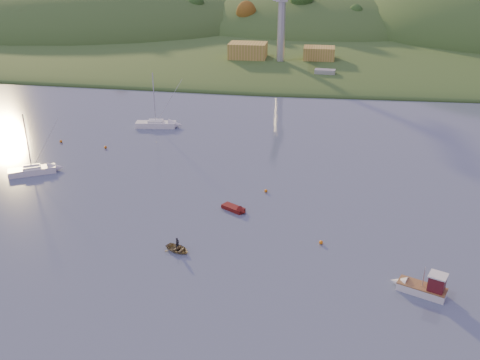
# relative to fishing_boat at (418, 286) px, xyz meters

# --- Properties ---
(ground) EXTENTS (500.00, 500.00, 0.00)m
(ground) POSITION_rel_fishing_boat_xyz_m (-25.77, -13.17, -0.82)
(ground) COLOR #3A465E
(ground) RESTS_ON ground
(far_shore) EXTENTS (620.00, 220.00, 1.50)m
(far_shore) POSITION_rel_fishing_boat_xyz_m (-25.77, 216.83, -0.82)
(far_shore) COLOR #2A5020
(far_shore) RESTS_ON ground
(shore_slope) EXTENTS (640.00, 150.00, 7.00)m
(shore_slope) POSITION_rel_fishing_boat_xyz_m (-25.77, 151.83, -0.82)
(shore_slope) COLOR #2A5020
(shore_slope) RESTS_ON ground
(hill_left) EXTENTS (170.00, 140.00, 44.00)m
(hill_left) POSITION_rel_fishing_boat_xyz_m (-115.77, 186.83, -0.82)
(hill_left) COLOR #2A5020
(hill_left) RESTS_ON ground
(hill_center) EXTENTS (140.00, 120.00, 36.00)m
(hill_center) POSITION_rel_fishing_boat_xyz_m (-15.77, 196.83, -0.82)
(hill_center) COLOR #2A5020
(hill_center) RESTS_ON ground
(hillside_trees) EXTENTS (280.00, 50.00, 32.00)m
(hillside_trees) POSITION_rel_fishing_boat_xyz_m (-25.77, 171.83, -0.82)
(hillside_trees) COLOR #1D4217
(hillside_trees) RESTS_ON ground
(wharf) EXTENTS (42.00, 16.00, 2.40)m
(wharf) POSITION_rel_fishing_boat_xyz_m (-20.77, 108.83, 0.38)
(wharf) COLOR slate
(wharf) RESTS_ON ground
(shed_west) EXTENTS (11.00, 8.00, 4.80)m
(shed_west) POSITION_rel_fishing_boat_xyz_m (-33.77, 109.83, 3.98)
(shed_west) COLOR olive
(shed_west) RESTS_ON wharf
(shed_east) EXTENTS (9.00, 7.00, 4.00)m
(shed_east) POSITION_rel_fishing_boat_xyz_m (-12.77, 110.83, 3.58)
(shed_east) COLOR olive
(shed_east) RESTS_ON wharf
(dock_crane) EXTENTS (3.20, 28.00, 20.30)m
(dock_crane) POSITION_rel_fishing_boat_xyz_m (-23.77, 105.22, 16.35)
(dock_crane) COLOR #B7B7BC
(dock_crane) RESTS_ON wharf
(fishing_boat) EXTENTS (6.08, 3.98, 3.73)m
(fishing_boat) POSITION_rel_fishing_boat_xyz_m (0.00, 0.00, 0.00)
(fishing_boat) COLOR silver
(fishing_boat) RESTS_ON ground
(sailboat_near) EXTENTS (7.39, 5.47, 10.07)m
(sailboat_near) POSITION_rel_fishing_boat_xyz_m (-56.65, 23.63, -0.15)
(sailboat_near) COLOR white
(sailboat_near) RESTS_ON ground
(sailboat_far) EXTENTS (8.20, 3.36, 11.06)m
(sailboat_far) POSITION_rel_fishing_boat_xyz_m (-44.07, 49.85, -0.10)
(sailboat_far) COLOR white
(sailboat_far) RESTS_ON ground
(canoe) EXTENTS (3.91, 3.50, 0.67)m
(canoe) POSITION_rel_fishing_boat_xyz_m (-27.36, 4.14, -0.49)
(canoe) COLOR olive
(canoe) RESTS_ON ground
(paddler) EXTENTS (0.59, 0.68, 1.57)m
(paddler) POSITION_rel_fishing_boat_xyz_m (-27.36, 4.14, -0.04)
(paddler) COLOR black
(paddler) RESTS_ON ground
(red_tender) EXTENTS (4.06, 3.22, 1.34)m
(red_tender) POSITION_rel_fishing_boat_xyz_m (-21.89, 15.53, -0.54)
(red_tender) COLOR #590F0C
(red_tender) RESTS_ON ground
(work_vessel) EXTENTS (13.02, 5.65, 3.26)m
(work_vessel) POSITION_rel_fishing_boat_xyz_m (-10.77, 94.83, 0.34)
(work_vessel) COLOR slate
(work_vessel) RESTS_ON ground
(buoy_0) EXTENTS (0.50, 0.50, 0.50)m
(buoy_0) POSITION_rel_fishing_boat_xyz_m (-10.32, 8.44, -0.57)
(buoy_0) COLOR orange
(buoy_0) RESTS_ON ground
(buoy_1) EXTENTS (0.50, 0.50, 0.50)m
(buoy_1) POSITION_rel_fishing_boat_xyz_m (-18.69, 22.39, -0.57)
(buoy_1) COLOR orange
(buoy_1) RESTS_ON ground
(buoy_2) EXTENTS (0.50, 0.50, 0.50)m
(buoy_2) POSITION_rel_fishing_boat_xyz_m (-58.90, 38.30, -0.57)
(buoy_2) COLOR orange
(buoy_2) RESTS_ON ground
(buoy_3) EXTENTS (0.50, 0.50, 0.50)m
(buoy_3) POSITION_rel_fishing_boat_xyz_m (-49.45, 36.55, -0.57)
(buoy_3) COLOR orange
(buoy_3) RESTS_ON ground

